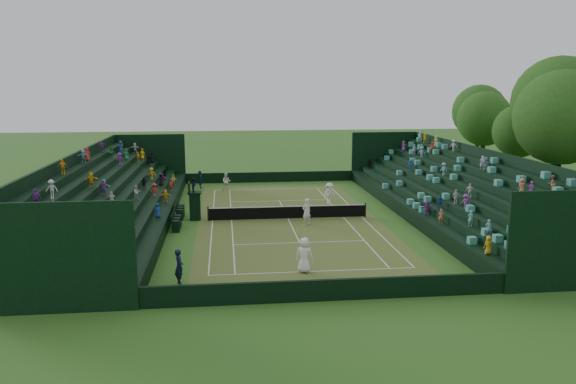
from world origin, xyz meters
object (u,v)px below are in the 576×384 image
object	(u,v)px
umpire_chair	(195,202)
player_far_east	(329,193)
tennis_net	(288,212)
player_near_east	(307,212)
player_near_west	(304,255)
player_far_west	(226,182)

from	to	relation	value
umpire_chair	player_far_east	size ratio (longest dim) A/B	1.75
tennis_net	player_far_east	distance (m)	6.23
tennis_net	player_near_east	bearing A→B (deg)	-62.03
player_near_west	player_near_east	xyz separation A→B (m)	(1.58, 9.89, 0.02)
tennis_net	player_near_west	size ratio (longest dim) A/B	6.22
tennis_net	player_far_east	bearing A→B (deg)	50.29
player_far_west	player_far_east	bearing A→B (deg)	-30.74
umpire_chair	player_near_east	size ratio (longest dim) A/B	1.60
umpire_chair	tennis_net	bearing A→B (deg)	-4.09
umpire_chair	player_near_west	distance (m)	13.88
player_near_east	player_far_east	xyz separation A→B (m)	(2.90, 6.81, -0.08)
player_far_east	umpire_chair	bearing A→B (deg)	172.53
tennis_net	player_near_west	distance (m)	11.93
player_far_west	player_far_east	size ratio (longest dim) A/B	0.93
tennis_net	umpire_chair	distance (m)	6.81
tennis_net	player_far_west	xyz separation A→B (m)	(-4.40, 11.84, 0.29)
tennis_net	player_far_west	bearing A→B (deg)	110.39
player_far_west	tennis_net	bearing A→B (deg)	-60.26
umpire_chair	player_far_west	world-z (taller)	umpire_chair
player_near_east	player_far_west	size ratio (longest dim) A/B	1.17
tennis_net	player_far_east	world-z (taller)	player_far_east
player_near_east	umpire_chair	bearing A→B (deg)	-47.49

